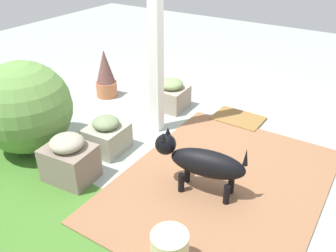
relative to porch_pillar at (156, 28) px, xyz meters
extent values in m
plane|color=#97A399|center=(-0.37, 0.23, -1.23)|extent=(12.00, 12.00, 0.00)
cube|color=#8A5E40|center=(-1.12, 0.56, -1.22)|extent=(1.80, 2.40, 0.02)
cube|color=white|center=(0.00, 0.00, 0.00)|extent=(0.12, 0.12, 2.46)
cube|color=gray|center=(0.16, -0.58, -1.08)|extent=(0.41, 0.43, 0.29)
ellipsoid|color=#7B935E|center=(0.16, -0.58, -0.88)|extent=(0.31, 0.31, 0.14)
cube|color=gray|center=(0.20, 0.68, -1.08)|extent=(0.40, 0.43, 0.29)
ellipsoid|color=#6F8059|center=(0.20, 0.68, -0.89)|extent=(0.29, 0.29, 0.13)
cube|color=gray|center=(0.16, 1.26, -1.05)|extent=(0.50, 0.42, 0.35)
ellipsoid|color=gray|center=(0.16, 1.26, -0.82)|extent=(0.33, 0.33, 0.15)
sphere|color=#5D8840|center=(0.94, 1.09, -0.73)|extent=(0.99, 0.99, 0.99)
cylinder|color=#BB6A44|center=(1.15, -0.40, -1.12)|extent=(0.30, 0.30, 0.22)
cone|color=brown|center=(1.15, -0.40, -0.78)|extent=(0.27, 0.27, 0.47)
ellipsoid|color=black|center=(-1.05, 0.76, -0.90)|extent=(0.72, 0.34, 0.25)
sphere|color=black|center=(-0.66, 0.82, -0.79)|extent=(0.20, 0.20, 0.20)
cone|color=black|center=(-0.67, 0.88, -0.68)|extent=(0.06, 0.06, 0.08)
cone|color=black|center=(-0.65, 0.77, -0.68)|extent=(0.06, 0.06, 0.08)
cylinder|color=black|center=(-0.86, 0.87, -1.13)|extent=(0.06, 0.06, 0.21)
cylinder|color=black|center=(-0.83, 0.71, -1.13)|extent=(0.06, 0.06, 0.21)
cylinder|color=black|center=(-1.28, 0.80, -1.13)|extent=(0.06, 0.06, 0.21)
cylinder|color=black|center=(-1.25, 0.64, -1.13)|extent=(0.06, 0.06, 0.21)
cone|color=black|center=(-1.38, 0.70, -0.74)|extent=(0.05, 0.05, 0.16)
cylinder|color=beige|center=(-1.22, 1.64, -1.06)|extent=(0.27, 0.27, 0.33)
cube|color=olive|center=(-0.74, -0.75, -1.21)|extent=(0.62, 0.44, 0.03)
camera|label=1|loc=(-2.17, 3.15, 0.96)|focal=38.58mm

